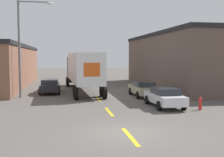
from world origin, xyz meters
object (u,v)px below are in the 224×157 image
Objects in this scene: semi_truck at (82,68)px; fire_hydrant at (200,104)px; parked_car_right_near at (165,97)px; street_lamp at (23,41)px; parked_car_right_mid at (143,88)px; parked_car_left_far at (50,86)px.

semi_truck is 14.37m from fire_hydrant.
parked_car_right_near is at bearing 141.24° from fire_hydrant.
parked_car_right_mid is at bearing -6.56° from street_lamp.
semi_truck is 3.20× the size of parked_car_left_far.
semi_truck is 3.20× the size of parked_car_right_mid.
parked_car_left_far is 0.51× the size of street_lamp.
parked_car_right_mid is at bearing -24.46° from parked_car_left_far.
parked_car_right_mid reaches higher than fire_hydrant.
parked_car_left_far is at bearing 133.96° from fire_hydrant.
parked_car_right_near is at bearing -90.00° from parked_car_right_mid.
street_lamp is (-10.69, 1.23, 4.27)m from parked_car_right_mid.
street_lamp reaches higher than parked_car_left_far.
parked_car_right_near is 4.95× the size of fire_hydrant.
semi_truck is 3.96m from parked_car_left_far.
street_lamp reaches higher than parked_car_right_near.
semi_truck is at bearing 135.06° from parked_car_right_mid.
parked_car_left_far is 12.68m from parked_car_right_near.
parked_car_right_near is 2.55m from fire_hydrant.
parked_car_right_mid is 11.58m from street_lamp.
fire_hydrant is at bearing -33.13° from street_lamp.
semi_truck reaches higher than parked_car_right_mid.
parked_car_right_near is (8.57, -9.35, 0.00)m from parked_car_left_far.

